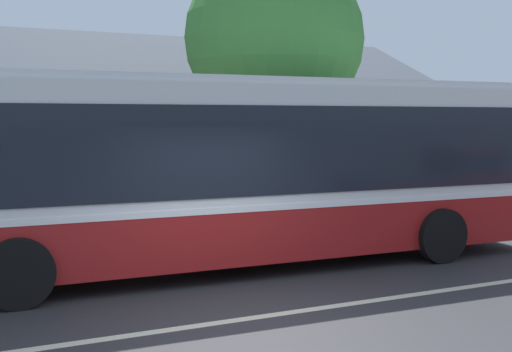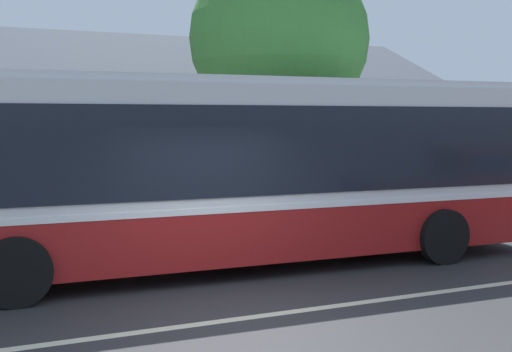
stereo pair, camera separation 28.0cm
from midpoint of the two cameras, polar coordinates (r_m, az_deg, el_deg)
name	(u,v)px [view 2 (the right image)]	position (r m, az deg, el deg)	size (l,w,h in m)	color
ground_plane	(241,319)	(8.64, -0.36, -12.58)	(300.00, 300.00, 0.00)	#2D2D30
sidewalk_far	(137,236)	(14.18, -9.95, -5.31)	(60.00, 3.00, 0.15)	#ADAAA3
lane_divider_stripe	(241,318)	(8.64, -0.36, -12.55)	(60.00, 0.16, 0.01)	beige
community_building	(80,141)	(21.72, -15.04, 3.03)	(23.57, 8.98, 6.47)	tan
transit_bus	(220,167)	(11.24, -2.51, 0.77)	(12.55, 3.01, 3.30)	maroon
street_tree_primary	(279,39)	(16.08, 2.57, 12.03)	(4.40, 4.40, 6.77)	#4C3828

